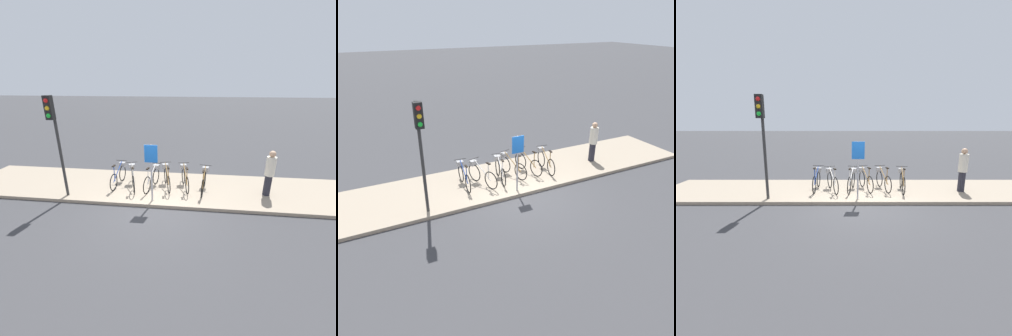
{
  "view_description": "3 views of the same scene",
  "coord_description": "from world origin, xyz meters",
  "views": [
    {
      "loc": [
        1.28,
        -6.67,
        4.11
      ],
      "look_at": [
        0.42,
        0.67,
        1.25
      ],
      "focal_mm": 24.0,
      "sensor_mm": 36.0,
      "label": 1
    },
    {
      "loc": [
        -5.1,
        -8.83,
        5.8
      ],
      "look_at": [
        -0.28,
        0.83,
        0.82
      ],
      "focal_mm": 35.0,
      "sensor_mm": 36.0,
      "label": 2
    },
    {
      "loc": [
        -0.59,
        -7.35,
        2.86
      ],
      "look_at": [
        -0.62,
        0.69,
        1.18
      ],
      "focal_mm": 24.0,
      "sensor_mm": 36.0,
      "label": 3
    }
  ],
  "objects": [
    {
      "name": "ground_plane",
      "position": [
        0.0,
        0.0,
        0.0
      ],
      "size": [
        120.0,
        120.0,
        0.0
      ],
      "primitive_type": "plane",
      "color": "#38383A"
    },
    {
      "name": "sidewalk",
      "position": [
        0.0,
        1.5,
        0.06
      ],
      "size": [
        15.99,
        2.99,
        0.12
      ],
      "color": "gray",
      "rests_on": "ground_plane"
    },
    {
      "name": "parked_bicycle_0",
      "position": [
        -1.69,
        1.49,
        0.56
      ],
      "size": [
        0.46,
        1.61,
        0.99
      ],
      "color": "black",
      "rests_on": "sidewalk"
    },
    {
      "name": "parked_bicycle_1",
      "position": [
        -1.07,
        1.34,
        0.56
      ],
      "size": [
        0.64,
        1.54,
        0.99
      ],
      "color": "black",
      "rests_on": "sidewalk"
    },
    {
      "name": "parked_bicycle_2",
      "position": [
        -0.28,
        1.37,
        0.56
      ],
      "size": [
        0.51,
        1.58,
        0.99
      ],
      "color": "black",
      "rests_on": "sidewalk"
    },
    {
      "name": "parked_bicycle_3",
      "position": [
        0.27,
        1.51,
        0.56
      ],
      "size": [
        0.57,
        1.57,
        0.99
      ],
      "color": "black",
      "rests_on": "sidewalk"
    },
    {
      "name": "parked_bicycle_4",
      "position": [
        0.99,
        1.53,
        0.56
      ],
      "size": [
        0.51,
        1.58,
        0.99
      ],
      "color": "black",
      "rests_on": "sidewalk"
    },
    {
      "name": "parked_bicycle_5",
      "position": [
        1.74,
        1.34,
        0.56
      ],
      "size": [
        0.46,
        1.6,
        0.99
      ],
      "color": "black",
      "rests_on": "sidewalk"
    },
    {
      "name": "pedestrian",
      "position": [
        4.07,
        1.24,
        1.03
      ],
      "size": [
        0.34,
        0.34,
        1.72
      ],
      "color": "#23232D",
      "rests_on": "sidewalk"
    },
    {
      "name": "traffic_light",
      "position": [
        -3.33,
        0.24,
        2.69
      ],
      "size": [
        0.24,
        0.4,
        3.58
      ],
      "color": "#2D2D2D",
      "rests_on": "sidewalk"
    },
    {
      "name": "sign_post",
      "position": [
        -0.11,
        0.29,
        1.53
      ],
      "size": [
        0.44,
        0.07,
        2.06
      ],
      "color": "#99999E",
      "rests_on": "sidewalk"
    }
  ]
}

